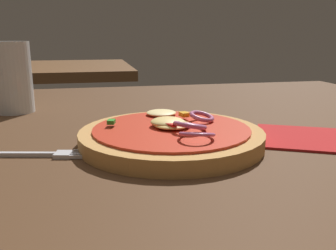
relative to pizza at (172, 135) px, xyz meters
name	(u,v)px	position (x,y,z in m)	size (l,w,h in m)	color
dining_table	(139,166)	(-0.04, -0.01, -0.03)	(1.22, 1.08, 0.04)	#4C301C
pizza	(172,135)	(0.00, 0.00, 0.00)	(0.23, 0.23, 0.04)	tan
fork	(28,154)	(-0.17, -0.01, -0.01)	(0.18, 0.05, 0.01)	silver
beer_glass	(12,81)	(-0.23, 0.25, 0.04)	(0.07, 0.07, 0.12)	silver
napkin	(305,138)	(0.18, -0.01, -0.01)	(0.16, 0.16, 0.00)	#B21E1E
background_table	(56,70)	(-0.24, 1.27, -0.03)	(0.65, 0.67, 0.04)	brown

